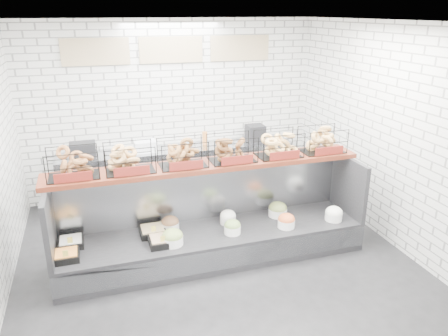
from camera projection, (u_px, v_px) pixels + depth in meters
name	position (u px, v px, depth m)	size (l,w,h in m)	color
ground	(220.00, 269.00, 5.58)	(5.50, 5.50, 0.00)	black
room_shell	(205.00, 100.00, 5.42)	(5.02, 5.51, 3.01)	silver
display_case	(212.00, 234.00, 5.78)	(4.00, 0.90, 1.20)	black
bagel_shelf	(208.00, 153.00, 5.57)	(4.10, 0.50, 0.40)	#48190F
prep_counter	(179.00, 171.00, 7.60)	(4.00, 0.60, 1.20)	#93969B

